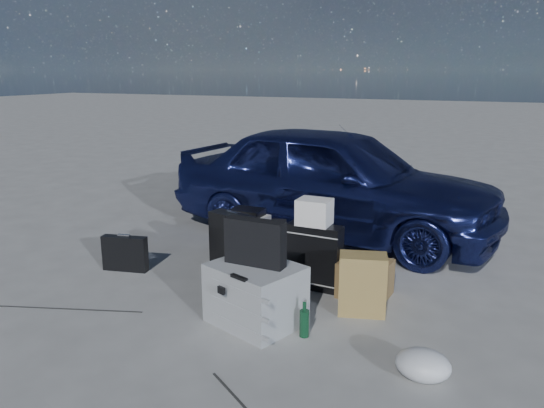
# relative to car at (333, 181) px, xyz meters

# --- Properties ---
(ground) EXTENTS (60.00, 60.00, 0.00)m
(ground) POSITION_rel_car_xyz_m (-0.07, -2.23, -0.61)
(ground) COLOR #9F9F9A
(ground) RESTS_ON ground
(car) EXTENTS (3.70, 1.85, 1.21)m
(car) POSITION_rel_car_xyz_m (0.00, 0.00, 0.00)
(car) COLOR navy
(car) RESTS_ON ground
(pelican_case) EXTENTS (0.73, 0.67, 0.44)m
(pelican_case) POSITION_rel_car_xyz_m (0.12, -2.26, -0.39)
(pelican_case) COLOR gray
(pelican_case) RESTS_ON ground
(laptop_bag) EXTENTS (0.44, 0.13, 0.33)m
(laptop_bag) POSITION_rel_car_xyz_m (0.11, -2.24, -0.00)
(laptop_bag) COLOR black
(laptop_bag) RESTS_ON pelican_case
(briefcase) EXTENTS (0.42, 0.17, 0.32)m
(briefcase) POSITION_rel_car_xyz_m (-1.40, -1.80, -0.45)
(briefcase) COLOR black
(briefcase) RESTS_ON ground
(suitcase_left) EXTENTS (0.46, 0.28, 0.57)m
(suitcase_left) POSITION_rel_car_xyz_m (-0.45, -1.52, -0.32)
(suitcase_left) COLOR black
(suitcase_left) RESTS_ON ground
(suitcase_right) EXTENTS (0.46, 0.19, 0.54)m
(suitcase_right) POSITION_rel_car_xyz_m (0.30, -1.49, -0.33)
(suitcase_right) COLOR black
(suitcase_right) RESTS_ON ground
(white_carton) EXTENTS (0.27, 0.22, 0.21)m
(white_carton) POSITION_rel_car_xyz_m (0.29, -1.48, 0.04)
(white_carton) COLOR white
(white_carton) RESTS_ON suitcase_right
(duffel_bag) EXTENTS (0.74, 0.45, 0.35)m
(duffel_bag) POSITION_rel_car_xyz_m (-0.54, -0.99, -0.43)
(duffel_bag) COLOR black
(duffel_bag) RESTS_ON ground
(flat_box_white) EXTENTS (0.41, 0.34, 0.06)m
(flat_box_white) POSITION_rel_car_xyz_m (-0.55, -1.00, -0.23)
(flat_box_white) COLOR white
(flat_box_white) RESTS_ON duffel_bag
(flat_box_black) EXTENTS (0.31, 0.23, 0.06)m
(flat_box_black) POSITION_rel_car_xyz_m (-0.55, -1.01, -0.16)
(flat_box_black) COLOR black
(flat_box_black) RESTS_ON flat_box_white
(kraft_bag) EXTENTS (0.39, 0.29, 0.46)m
(kraft_bag) POSITION_rel_car_xyz_m (0.78, -1.81, -0.38)
(kraft_bag) COLOR olive
(kraft_bag) RESTS_ON ground
(cardboard_box) EXTENTS (0.42, 0.37, 0.29)m
(cardboard_box) POSITION_rel_car_xyz_m (0.73, -1.48, -0.46)
(cardboard_box) COLOR brown
(cardboard_box) RESTS_ON ground
(plastic_bag) EXTENTS (0.34, 0.30, 0.18)m
(plastic_bag) POSITION_rel_car_xyz_m (1.33, -2.52, -0.52)
(plastic_bag) COLOR silver
(plastic_bag) RESTS_ON ground
(green_bottle) EXTENTS (0.07, 0.07, 0.26)m
(green_bottle) POSITION_rel_car_xyz_m (0.52, -2.32, -0.47)
(green_bottle) COLOR #0C321B
(green_bottle) RESTS_ON ground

